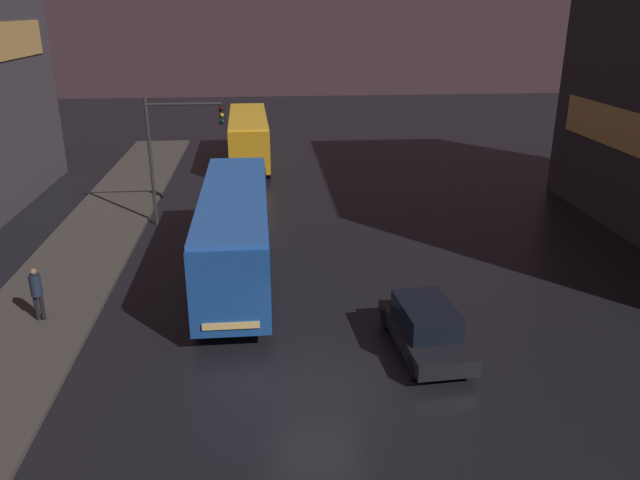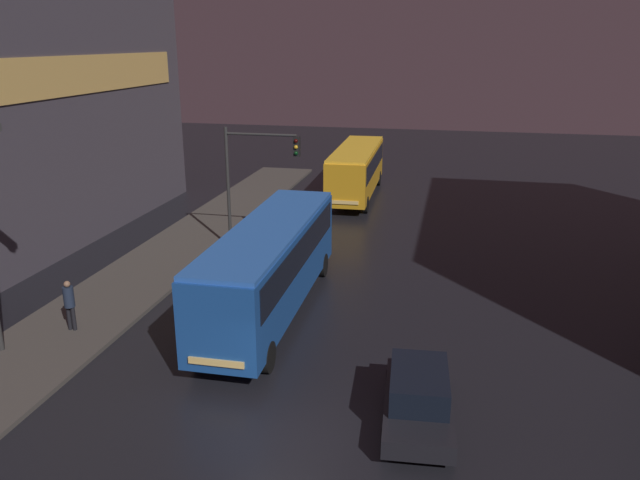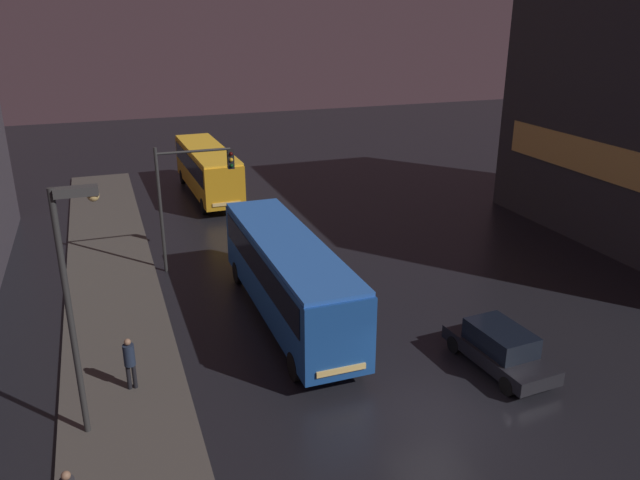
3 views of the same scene
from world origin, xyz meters
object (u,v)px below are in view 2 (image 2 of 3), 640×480
Objects in this scene: bus_near at (270,260)px; bus_far at (356,167)px; pedestrian_near at (69,301)px; car_taxi at (418,396)px; traffic_light_main at (253,169)px.

bus_far is at bearing -90.96° from bus_near.
pedestrian_near is (-6.31, -3.15, -0.90)m from bus_near.
bus_near is 2.55× the size of car_taxi.
car_taxi is at bearing 101.46° from bus_far.
bus_near is at bearing 125.23° from pedestrian_near.
pedestrian_near is 0.30× the size of traffic_light_main.
traffic_light_main reaches higher than bus_far.
traffic_light_main is (-8.67, 12.62, 3.33)m from car_taxi.
bus_near is at bearing -49.45° from car_taxi.
traffic_light_main reaches higher than pedestrian_near.
bus_far is 1.75× the size of traffic_light_main.
traffic_light_main is at bearing -59.71° from car_taxi.
car_taxi is (5.70, -24.65, -1.24)m from bus_far.
pedestrian_near is 10.85m from traffic_light_main.
car_taxi is 12.48m from pedestrian_near.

